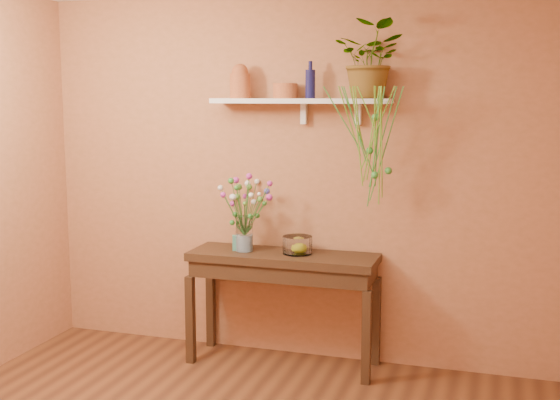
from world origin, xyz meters
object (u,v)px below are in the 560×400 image
glass_bowl (297,246)px  sideboard (283,270)px  blue_bottle (310,83)px  spider_plant (372,60)px  terracotta_jug (240,82)px  glass_vase (244,236)px  bouquet (245,198)px

glass_bowl → sideboard: bearing=-169.5°
blue_bottle → spider_plant: (0.44, -0.02, 0.16)m
terracotta_jug → glass_bowl: bearing=-9.3°
glass_bowl → spider_plant: bearing=8.5°
glass_vase → sideboard: bearing=3.1°
glass_vase → bouquet: bearing=76.9°
bouquet → glass_bowl: bouquet is taller
glass_vase → bouquet: size_ratio=0.56×
glass_vase → glass_bowl: glass_vase is taller
sideboard → glass_vase: (-0.29, -0.02, 0.23)m
sideboard → terracotta_jug: bearing=165.3°
sideboard → blue_bottle: (0.17, 0.11, 1.33)m
blue_bottle → terracotta_jug: bearing=-178.1°
blue_bottle → glass_bowl: size_ratio=1.22×
bouquet → spider_plant: bearing=6.2°
sideboard → glass_bowl: bearing=10.5°
sideboard → glass_vase: 0.37m
bouquet → glass_bowl: bearing=3.1°
terracotta_jug → spider_plant: (0.96, 0.00, 0.14)m
blue_bottle → bouquet: blue_bottle is taller
sideboard → blue_bottle: 1.35m
glass_vase → blue_bottle: bearing=15.5°
sideboard → bouquet: 0.59m
glass_vase → bouquet: bouquet is taller
spider_plant → bouquet: spider_plant is taller
terracotta_jug → glass_vase: size_ratio=0.96×
glass_bowl → glass_vase: bearing=-174.9°
sideboard → spider_plant: spider_plant is taller
terracotta_jug → blue_bottle: bearing=1.9°
terracotta_jug → bouquet: size_ratio=0.53×
terracotta_jug → glass_vase: 1.12m
terracotta_jug → glass_bowl: terracotta_jug is taller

